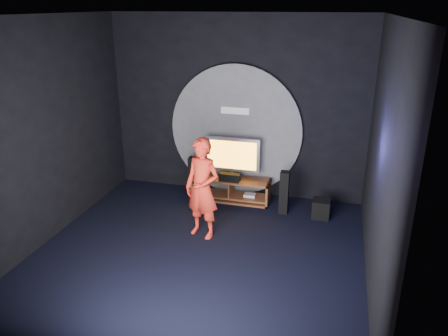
% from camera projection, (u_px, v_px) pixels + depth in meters
% --- Properties ---
extents(floor, '(5.00, 5.00, 0.00)m').
position_uv_depth(floor, '(198.00, 253.00, 6.78)').
color(floor, black).
rests_on(floor, ground).
extents(back_wall, '(5.00, 0.04, 3.50)m').
position_uv_depth(back_wall, '(236.00, 108.00, 8.42)').
color(back_wall, black).
rests_on(back_wall, ground).
extents(front_wall, '(5.00, 0.04, 3.50)m').
position_uv_depth(front_wall, '(107.00, 229.00, 3.90)').
color(front_wall, black).
rests_on(front_wall, ground).
extents(left_wall, '(0.04, 5.00, 3.50)m').
position_uv_depth(left_wall, '(42.00, 133.00, 6.76)').
color(left_wall, black).
rests_on(left_wall, ground).
extents(right_wall, '(0.04, 5.00, 3.50)m').
position_uv_depth(right_wall, '(382.00, 162.00, 5.56)').
color(right_wall, black).
rests_on(right_wall, ground).
extents(ceiling, '(5.00, 5.00, 0.01)m').
position_uv_depth(ceiling, '(192.00, 15.00, 5.54)').
color(ceiling, black).
rests_on(ceiling, back_wall).
extents(wall_disc_panel, '(2.60, 0.11, 2.60)m').
position_uv_depth(wall_disc_panel, '(236.00, 131.00, 8.53)').
color(wall_disc_panel, '#515156').
rests_on(wall_disc_panel, ground).
extents(media_console, '(1.52, 0.45, 0.45)m').
position_uv_depth(media_console, '(231.00, 191.00, 8.56)').
color(media_console, brown).
rests_on(media_console, ground).
extents(tv, '(1.08, 0.22, 0.81)m').
position_uv_depth(tv, '(232.00, 156.00, 8.38)').
color(tv, '#A2A3A9').
rests_on(tv, media_console).
extents(center_speaker, '(0.40, 0.15, 0.15)m').
position_uv_depth(center_speaker, '(230.00, 177.00, 8.34)').
color(center_speaker, black).
rests_on(center_speaker, media_console).
extents(remote, '(0.18, 0.05, 0.02)m').
position_uv_depth(remote, '(201.00, 178.00, 8.50)').
color(remote, black).
rests_on(remote, media_console).
extents(tower_speaker_left, '(0.16, 0.18, 0.81)m').
position_uv_depth(tower_speaker_left, '(193.00, 177.00, 8.70)').
color(tower_speaker_left, black).
rests_on(tower_speaker_left, ground).
extents(tower_speaker_right, '(0.16, 0.18, 0.81)m').
position_uv_depth(tower_speaker_right, '(284.00, 192.00, 7.97)').
color(tower_speaker_right, black).
rests_on(tower_speaker_right, ground).
extents(subwoofer, '(0.31, 0.31, 0.34)m').
position_uv_depth(subwoofer, '(321.00, 209.00, 7.87)').
color(subwoofer, black).
rests_on(subwoofer, ground).
extents(player, '(0.71, 0.57, 1.68)m').
position_uv_depth(player, '(202.00, 189.00, 7.04)').
color(player, red).
rests_on(player, ground).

